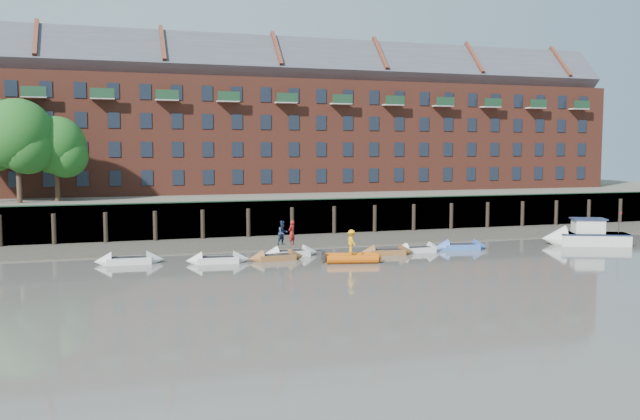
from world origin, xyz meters
name	(u,v)px	position (x,y,z in m)	size (l,w,h in m)	color
ground	(418,278)	(0.00, 0.00, 0.00)	(220.00, 220.00, 0.00)	#625E56
foreshore	(326,241)	(0.00, 18.00, 0.00)	(110.00, 8.00, 0.50)	#3D382F
mud_band	(339,246)	(0.00, 14.60, 0.00)	(110.00, 1.60, 0.10)	#4C4336
river_wall	(311,217)	(0.00, 22.38, 1.59)	(110.00, 1.23, 3.30)	#2D2A26
bank_terrace	(276,206)	(0.00, 36.00, 1.60)	(110.00, 28.00, 3.20)	#5E594D
apartment_terrace	(273,104)	(0.00, 36.99, 12.82)	(80.60, 15.56, 20.98)	brown
tree_cluster	(11,135)	(-25.62, 27.35, 9.00)	(11.76, 7.74, 9.40)	#3A281C
rowboat_0	(129,260)	(-16.50, 10.73, 0.23)	(4.63, 1.53, 1.33)	silver
rowboat_1	(218,260)	(-10.68, 9.22, 0.22)	(4.42, 1.62, 1.25)	silver
rowboat_2	(276,257)	(-6.57, 9.16, 0.21)	(4.11, 1.45, 1.17)	brown
rowboat_3	(291,253)	(-5.13, 10.66, 0.21)	(4.23, 1.51, 1.21)	silver
rowboat_4	(387,252)	(1.85, 9.11, 0.21)	(4.18, 1.78, 1.17)	brown
rowboat_5	(418,250)	(4.59, 9.57, 0.20)	(3.97, 1.21, 1.15)	silver
rowboat_6	(461,247)	(8.44, 9.88, 0.22)	(4.41, 2.02, 1.23)	#3963BB
rib_tender	(354,258)	(-1.65, 6.77, 0.29)	(3.96, 2.51, 0.67)	#CC5009
motor_launch	(579,236)	(18.91, 9.26, 0.71)	(7.11, 4.69, 2.80)	silver
person_rower_a	(292,233)	(-5.03, 10.73, 1.71)	(0.65, 0.43, 1.80)	maroon
person_rower_b	(283,233)	(-5.65, 10.89, 1.70)	(0.87, 0.68, 1.79)	#19233F
person_rib_crew	(352,241)	(-1.77, 6.89, 1.44)	(1.05, 0.60, 1.62)	orange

